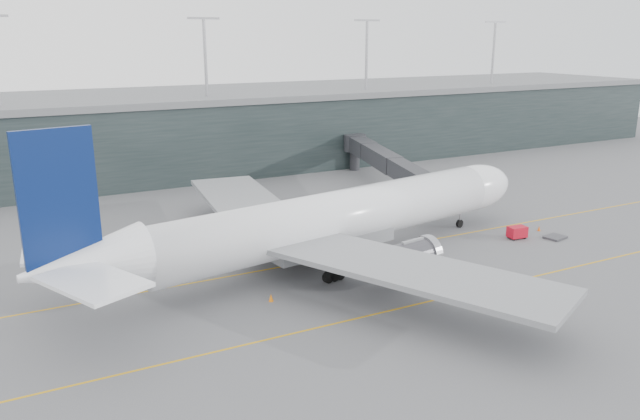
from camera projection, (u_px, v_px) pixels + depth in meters
name	position (u px, v px, depth m)	size (l,w,h in m)	color
ground	(292.00, 252.00, 78.06)	(320.00, 320.00, 0.00)	#525156
taxiline_a	(307.00, 262.00, 74.64)	(160.00, 0.25, 0.02)	gold
taxiline_b	(379.00, 313.00, 60.99)	(160.00, 0.25, 0.02)	gold
taxiline_lead_main	(267.00, 209.00, 97.35)	(0.25, 60.00, 0.02)	gold
terminal	(170.00, 131.00, 125.48)	(240.00, 36.00, 29.00)	#1D2727
main_aircraft	(332.00, 220.00, 73.42)	(66.68, 61.94, 18.74)	white
jet_bridge	(370.00, 158.00, 109.65)	(15.26, 46.41, 7.18)	#292A2E
gse_cart	(517.00, 232.00, 83.18)	(2.57, 1.78, 1.65)	#B80D1F
baggage_dolly	(555.00, 237.00, 83.43)	(2.70, 2.16, 0.27)	#36353A
uld_a	(218.00, 228.00, 84.51)	(2.32, 1.93, 1.98)	#3F3E43
uld_b	(239.00, 226.00, 85.75)	(2.30, 2.12, 1.68)	#3F3E43
uld_c	(255.00, 225.00, 85.81)	(2.46, 2.11, 1.98)	#3F3E43
cone_nose	(539.00, 228.00, 86.57)	(0.44, 0.44, 0.71)	#F55A0D
cone_wing_stbd	(444.00, 283.00, 67.41)	(0.46, 0.46, 0.73)	red
cone_wing_port	(314.00, 216.00, 92.48)	(0.44, 0.44, 0.70)	red
cone_tail	(271.00, 298.00, 63.62)	(0.50, 0.50, 0.80)	orange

